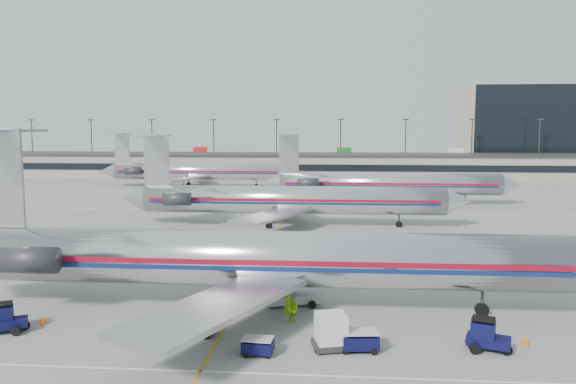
# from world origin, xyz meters

# --- Properties ---
(ground) EXTENTS (260.00, 260.00, 0.00)m
(ground) POSITION_xyz_m (0.00, 0.00, 0.00)
(ground) COLOR gray
(ground) RESTS_ON ground
(apron_markings) EXTENTS (160.00, 0.15, 0.02)m
(apron_markings) POSITION_xyz_m (0.00, 10.00, 0.01)
(apron_markings) COLOR silver
(apron_markings) RESTS_ON ground
(terminal) EXTENTS (162.00, 17.00, 6.25)m
(terminal) POSITION_xyz_m (0.00, 97.97, 3.16)
(terminal) COLOR gray
(terminal) RESTS_ON ground
(light_mast_row) EXTENTS (163.60, 0.40, 15.28)m
(light_mast_row) POSITION_xyz_m (0.00, 112.00, 8.58)
(light_mast_row) COLOR #38383D
(light_mast_row) RESTS_ON ground
(distant_building) EXTENTS (30.00, 20.00, 25.00)m
(distant_building) POSITION_xyz_m (62.00, 128.00, 12.50)
(distant_building) COLOR tan
(distant_building) RESTS_ON ground
(jet_foreground) EXTENTS (50.00, 29.44, 13.09)m
(jet_foreground) POSITION_xyz_m (1.44, -7.45, 3.80)
(jet_foreground) COLOR silver
(jet_foreground) RESTS_ON ground
(jet_second_row) EXTENTS (46.50, 27.38, 12.17)m
(jet_second_row) POSITION_xyz_m (0.81, 27.11, 3.53)
(jet_second_row) COLOR silver
(jet_second_row) RESTS_ON ground
(jet_third_row) EXTENTS (43.90, 27.00, 12.00)m
(jet_third_row) POSITION_xyz_m (15.64, 49.74, 3.48)
(jet_third_row) COLOR silver
(jet_third_row) RESTS_ON ground
(jet_back_row) EXTENTS (43.61, 26.82, 11.92)m
(jet_back_row) POSITION_xyz_m (-23.17, 73.81, 3.46)
(jet_back_row) COLOR silver
(jet_back_row) RESTS_ON ground
(tug_left) EXTENTS (2.64, 2.12, 1.92)m
(tug_left) POSITION_xyz_m (-13.78, -13.30, 0.88)
(tug_left) COLOR #090A32
(tug_left) RESTS_ON ground
(tug_center) EXTENTS (2.37, 1.50, 1.79)m
(tug_center) POSITION_xyz_m (-1.67, -12.92, 0.82)
(tug_center) COLOR #090A32
(tug_center) RESTS_ON ground
(tug_right) EXTENTS (2.71, 1.98, 1.99)m
(tug_right) POSITION_xyz_m (16.01, -13.91, 0.91)
(tug_right) COLOR #090A32
(tug_right) RESTS_ON ground
(cart_inner) EXTENTS (1.85, 1.34, 1.00)m
(cart_inner) POSITION_xyz_m (2.78, -15.55, 0.53)
(cart_inner) COLOR #090A32
(cart_inner) RESTS_ON ground
(cart_outer) EXTENTS (2.25, 1.67, 1.19)m
(cart_outer) POSITION_xyz_m (8.66, -14.45, 0.63)
(cart_outer) COLOR #090A32
(cart_outer) RESTS_ON ground
(uld_container) EXTENTS (2.40, 2.15, 2.17)m
(uld_container) POSITION_xyz_m (6.96, -14.41, 1.10)
(uld_container) COLOR #2D2D30
(uld_container) RESTS_ON ground
(belt_loader) EXTENTS (5.02, 2.67, 2.57)m
(belt_loader) POSITION_xyz_m (4.20, -6.39, 0.69)
(belt_loader) COLOR #A7A7A7
(belt_loader) RESTS_ON ground
(ramp_worker_near) EXTENTS (0.75, 0.64, 1.74)m
(ramp_worker_near) POSITION_xyz_m (4.05, -9.40, 0.87)
(ramp_worker_near) COLOR #86CC13
(ramp_worker_near) RESTS_ON ground
(ramp_worker_far) EXTENTS (1.01, 0.94, 1.67)m
(ramp_worker_far) POSITION_xyz_m (4.42, -10.03, 0.83)
(ramp_worker_far) COLOR #9CDC14
(ramp_worker_far) RESTS_ON ground
(cone_right) EXTENTS (0.50, 0.50, 0.61)m
(cone_right) POSITION_xyz_m (18.63, -12.90, 0.30)
(cone_right) COLOR #F75908
(cone_right) RESTS_ON ground
(cone_left) EXTENTS (0.54, 0.54, 0.62)m
(cone_left) POSITION_xyz_m (-12.15, -11.74, 0.31)
(cone_left) COLOR #F75908
(cone_left) RESTS_ON ground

